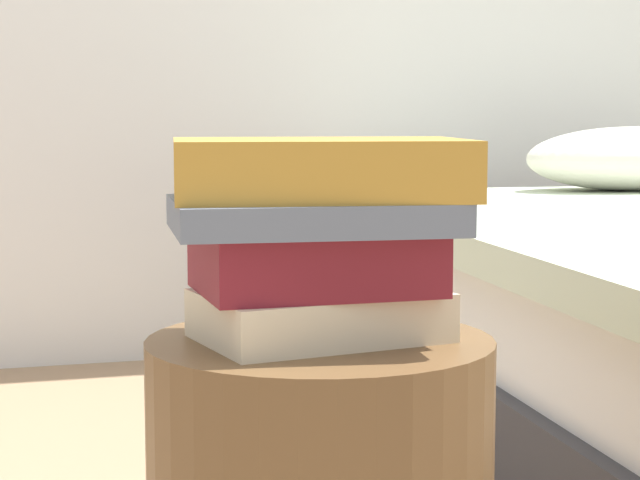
# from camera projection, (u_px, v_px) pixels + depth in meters

# --- Properties ---
(book_cream) EXTENTS (0.25, 0.19, 0.05)m
(book_cream) POSITION_uv_depth(u_px,v_px,m) (317.00, 316.00, 1.14)
(book_cream) COLOR beige
(book_cream) RESTS_ON side_table
(book_maroon) EXTENTS (0.22, 0.16, 0.06)m
(book_maroon) POSITION_uv_depth(u_px,v_px,m) (314.00, 260.00, 1.14)
(book_maroon) COLOR maroon
(book_maroon) RESTS_ON book_cream
(book_slate) EXTENTS (0.28, 0.22, 0.03)m
(book_slate) POSITION_uv_depth(u_px,v_px,m) (312.00, 215.00, 1.12)
(book_slate) COLOR slate
(book_slate) RESTS_ON book_maroon
(book_ochre) EXTENTS (0.31, 0.23, 0.06)m
(book_ochre) POSITION_uv_depth(u_px,v_px,m) (320.00, 169.00, 1.13)
(book_ochre) COLOR #B7842D
(book_ochre) RESTS_ON book_slate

